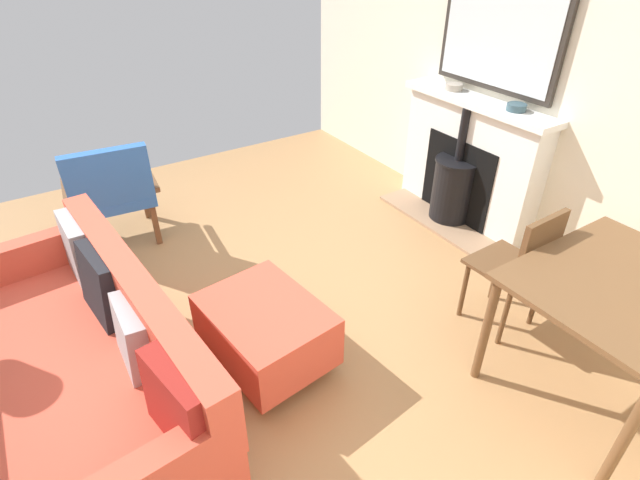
{
  "coord_description": "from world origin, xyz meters",
  "views": [
    {
      "loc": [
        0.6,
        2.39,
        2.23
      ],
      "look_at": [
        -0.71,
        0.34,
        0.64
      ],
      "focal_mm": 27.26,
      "sensor_mm": 36.0,
      "label": 1
    }
  ],
  "objects_px": {
    "mantel_bowl_near": "(454,86)",
    "ottoman": "(266,329)",
    "fireplace": "(465,168)",
    "dining_table": "(622,298)",
    "sofa": "(87,367)",
    "armchair_accent": "(111,190)",
    "mantel_bowl_far": "(517,107)",
    "dining_chair_near_fireplace": "(521,263)"
  },
  "relations": [
    {
      "from": "armchair_accent",
      "to": "mantel_bowl_far",
      "type": "bearing_deg",
      "value": 150.38
    },
    {
      "from": "mantel_bowl_near",
      "to": "ottoman",
      "type": "height_order",
      "value": "mantel_bowl_near"
    },
    {
      "from": "mantel_bowl_near",
      "to": "armchair_accent",
      "type": "bearing_deg",
      "value": -18.44
    },
    {
      "from": "fireplace",
      "to": "ottoman",
      "type": "xyz_separation_m",
      "value": [
        2.24,
        0.62,
        -0.22
      ]
    },
    {
      "from": "sofa",
      "to": "ottoman",
      "type": "bearing_deg",
      "value": 171.99
    },
    {
      "from": "armchair_accent",
      "to": "mantel_bowl_near",
      "type": "bearing_deg",
      "value": 161.56
    },
    {
      "from": "mantel_bowl_far",
      "to": "dining_table",
      "type": "height_order",
      "value": "mantel_bowl_far"
    },
    {
      "from": "mantel_bowl_far",
      "to": "dining_chair_near_fireplace",
      "type": "relative_size",
      "value": 0.16
    },
    {
      "from": "fireplace",
      "to": "mantel_bowl_far",
      "type": "height_order",
      "value": "mantel_bowl_far"
    },
    {
      "from": "ottoman",
      "to": "dining_table",
      "type": "bearing_deg",
      "value": 141.4
    },
    {
      "from": "fireplace",
      "to": "ottoman",
      "type": "distance_m",
      "value": 2.33
    },
    {
      "from": "mantel_bowl_near",
      "to": "sofa",
      "type": "xyz_separation_m",
      "value": [
        3.19,
        0.77,
        -0.73
      ]
    },
    {
      "from": "dining_table",
      "to": "ottoman",
      "type": "bearing_deg",
      "value": -38.6
    },
    {
      "from": "mantel_bowl_near",
      "to": "mantel_bowl_far",
      "type": "distance_m",
      "value": 0.63
    },
    {
      "from": "sofa",
      "to": "dining_chair_near_fireplace",
      "type": "bearing_deg",
      "value": 163.43
    },
    {
      "from": "fireplace",
      "to": "mantel_bowl_near",
      "type": "bearing_deg",
      "value": -96.05
    },
    {
      "from": "sofa",
      "to": "dining_table",
      "type": "height_order",
      "value": "sofa"
    },
    {
      "from": "fireplace",
      "to": "ottoman",
      "type": "bearing_deg",
      "value": 15.39
    },
    {
      "from": "mantel_bowl_far",
      "to": "ottoman",
      "type": "relative_size",
      "value": 0.18
    },
    {
      "from": "mantel_bowl_far",
      "to": "armchair_accent",
      "type": "bearing_deg",
      "value": -29.62
    },
    {
      "from": "mantel_bowl_near",
      "to": "armchair_accent",
      "type": "xyz_separation_m",
      "value": [
        2.67,
        -0.89,
        -0.6
      ]
    },
    {
      "from": "fireplace",
      "to": "mantel_bowl_near",
      "type": "xyz_separation_m",
      "value": [
        -0.03,
        -0.28,
        0.62
      ]
    },
    {
      "from": "armchair_accent",
      "to": "ottoman",
      "type": "bearing_deg",
      "value": 102.69
    },
    {
      "from": "armchair_accent",
      "to": "dining_chair_near_fireplace",
      "type": "bearing_deg",
      "value": 128.01
    },
    {
      "from": "mantel_bowl_far",
      "to": "dining_table",
      "type": "distance_m",
      "value": 1.7
    },
    {
      "from": "fireplace",
      "to": "dining_table",
      "type": "relative_size",
      "value": 1.33
    },
    {
      "from": "ottoman",
      "to": "dining_chair_near_fireplace",
      "type": "relative_size",
      "value": 0.91
    },
    {
      "from": "mantel_bowl_near",
      "to": "sofa",
      "type": "relative_size",
      "value": 0.07
    },
    {
      "from": "mantel_bowl_near",
      "to": "mantel_bowl_far",
      "type": "xyz_separation_m",
      "value": [
        0.0,
        0.63,
        -0.0
      ]
    },
    {
      "from": "fireplace",
      "to": "armchair_accent",
      "type": "bearing_deg",
      "value": -23.97
    },
    {
      "from": "mantel_bowl_far",
      "to": "sofa",
      "type": "xyz_separation_m",
      "value": [
        3.19,
        0.14,
        -0.73
      ]
    },
    {
      "from": "fireplace",
      "to": "dining_table",
      "type": "bearing_deg",
      "value": 65.8
    },
    {
      "from": "mantel_bowl_far",
      "to": "sofa",
      "type": "relative_size",
      "value": 0.07
    },
    {
      "from": "dining_chair_near_fireplace",
      "to": "armchair_accent",
      "type": "bearing_deg",
      "value": -51.99
    },
    {
      "from": "armchair_accent",
      "to": "fireplace",
      "type": "bearing_deg",
      "value": 156.03
    },
    {
      "from": "sofa",
      "to": "mantel_bowl_far",
      "type": "bearing_deg",
      "value": -177.47
    },
    {
      "from": "ottoman",
      "to": "dining_chair_near_fireplace",
      "type": "bearing_deg",
      "value": 158.3
    },
    {
      "from": "mantel_bowl_near",
      "to": "ottoman",
      "type": "bearing_deg",
      "value": 21.64
    },
    {
      "from": "mantel_bowl_near",
      "to": "ottoman",
      "type": "distance_m",
      "value": 2.58
    },
    {
      "from": "sofa",
      "to": "dining_chair_near_fireplace",
      "type": "relative_size",
      "value": 2.26
    },
    {
      "from": "sofa",
      "to": "ottoman",
      "type": "relative_size",
      "value": 2.47
    },
    {
      "from": "fireplace",
      "to": "armchair_accent",
      "type": "height_order",
      "value": "fireplace"
    }
  ]
}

